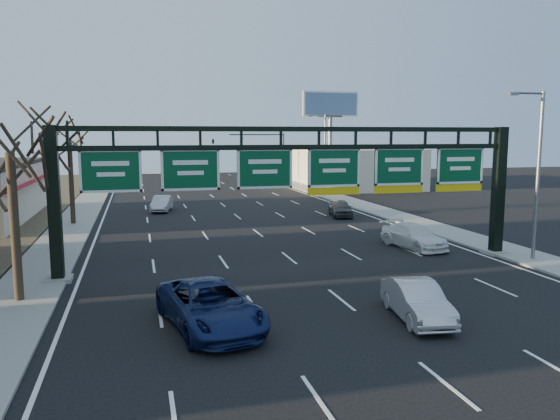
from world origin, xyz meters
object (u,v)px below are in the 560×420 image
object	(u,v)px
sign_gantry	(303,177)
car_silver_sedan	(417,301)
car_white_wagon	(414,236)
car_blue_suv	(210,305)

from	to	relation	value
sign_gantry	car_silver_sedan	distance (m)	9.92
car_white_wagon	sign_gantry	bearing A→B (deg)	-170.70
car_silver_sedan	car_white_wagon	size ratio (longest dim) A/B	0.88
sign_gantry	car_blue_suv	size ratio (longest dim) A/B	4.21
car_blue_suv	sign_gantry	bearing A→B (deg)	42.56
car_white_wagon	car_silver_sedan	bearing A→B (deg)	-127.84
car_blue_suv	car_silver_sedan	bearing A→B (deg)	-19.02
car_white_wagon	car_blue_suv	bearing A→B (deg)	-152.05
car_silver_sedan	car_blue_suv	bearing A→B (deg)	179.69
car_silver_sedan	car_white_wagon	world-z (taller)	car_white_wagon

